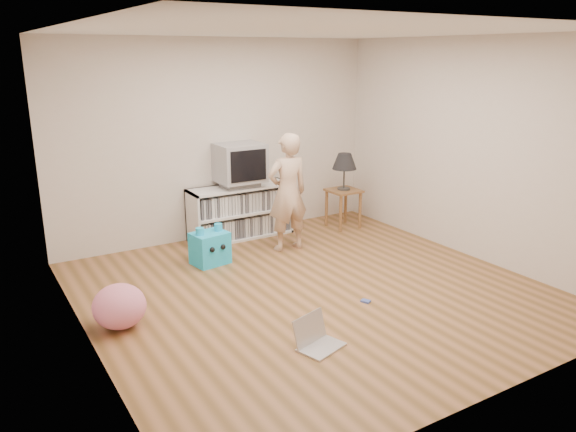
# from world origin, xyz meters

# --- Properties ---
(ground) EXTENTS (4.50, 4.50, 0.00)m
(ground) POSITION_xyz_m (0.00, 0.00, 0.00)
(ground) COLOR brown
(ground) RESTS_ON ground
(walls) EXTENTS (4.52, 4.52, 2.60)m
(walls) POSITION_xyz_m (0.00, 0.00, 1.30)
(walls) COLOR beige
(walls) RESTS_ON ground
(ceiling) EXTENTS (4.50, 4.50, 0.01)m
(ceiling) POSITION_xyz_m (0.00, 0.00, 2.60)
(ceiling) COLOR white
(ceiling) RESTS_ON walls
(media_unit) EXTENTS (1.40, 0.45, 0.70)m
(media_unit) POSITION_xyz_m (0.17, 2.04, 0.35)
(media_unit) COLOR white
(media_unit) RESTS_ON ground
(dvd_deck) EXTENTS (0.45, 0.35, 0.07)m
(dvd_deck) POSITION_xyz_m (0.17, 2.02, 0.73)
(dvd_deck) COLOR gray
(dvd_deck) RESTS_ON media_unit
(crt_tv) EXTENTS (0.60, 0.53, 0.50)m
(crt_tv) POSITION_xyz_m (0.17, 2.02, 1.02)
(crt_tv) COLOR #959599
(crt_tv) RESTS_ON dvd_deck
(side_table) EXTENTS (0.42, 0.42, 0.55)m
(side_table) POSITION_xyz_m (1.61, 1.65, 0.42)
(side_table) COLOR brown
(side_table) RESTS_ON ground
(table_lamp) EXTENTS (0.34, 0.34, 0.52)m
(table_lamp) POSITION_xyz_m (1.61, 1.65, 0.94)
(table_lamp) COLOR #333333
(table_lamp) RESTS_ON side_table
(person) EXTENTS (0.56, 0.38, 1.48)m
(person) POSITION_xyz_m (0.45, 1.25, 0.74)
(person) COLOR #D0AC8E
(person) RESTS_ON ground
(laptop) EXTENTS (0.45, 0.40, 0.26)m
(laptop) POSITION_xyz_m (-0.63, -0.97, 0.07)
(laptop) COLOR silver
(laptop) RESTS_ON ground
(playing_cards) EXTENTS (0.10, 0.11, 0.02)m
(playing_cards) POSITION_xyz_m (0.29, -0.51, 0.01)
(playing_cards) COLOR #3F54A8
(playing_cards) RESTS_ON ground
(plush_blue) EXTENTS (0.45, 0.40, 0.47)m
(plush_blue) POSITION_xyz_m (-0.60, 1.29, 0.20)
(plush_blue) COLOR #19B8FB
(plush_blue) RESTS_ON ground
(plush_pink) EXTENTS (0.62, 0.62, 0.41)m
(plush_pink) POSITION_xyz_m (-1.95, 0.23, 0.20)
(plush_pink) COLOR pink
(plush_pink) RESTS_ON ground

